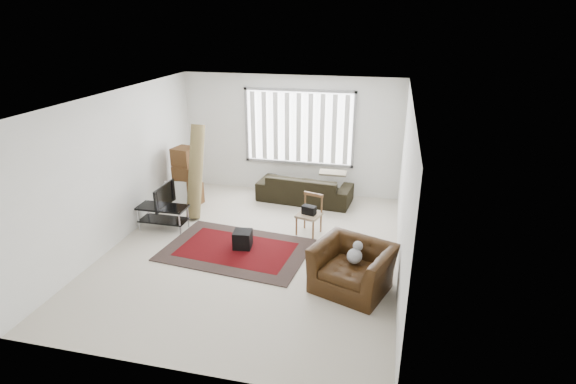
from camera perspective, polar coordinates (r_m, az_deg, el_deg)
name	(u,v)px	position (r m, az deg, el deg)	size (l,w,h in m)	color
room	(261,147)	(7.87, -3.44, 5.70)	(6.00, 6.02, 2.71)	beige
persian_rug	(236,250)	(8.11, -6.59, -7.28)	(2.67, 1.93, 0.02)	black
tv_stand	(163,213)	(9.02, -15.59, -2.54)	(0.95, 0.43, 0.48)	black
tv	(161,196)	(8.89, -15.82, -0.45)	(0.77, 0.10, 0.44)	black
subwoofer	(243,239)	(8.09, -5.78, -5.98)	(0.31, 0.31, 0.31)	black
moving_boxes	(187,179)	(9.98, -12.73, 1.67)	(0.61, 0.57, 1.29)	#56371B
white_flatpack	(176,196)	(9.87, -14.03, -0.46)	(0.49, 0.07, 0.62)	silver
rolled_rug	(196,171)	(9.30, -11.65, 2.57)	(0.28, 0.28, 1.89)	olive
sofa	(305,184)	(10.00, 2.14, 1.01)	(2.08, 0.90, 0.80)	black
side_chair	(309,213)	(8.49, 2.74, -2.63)	(0.51, 0.51, 0.77)	#867258
armchair	(353,264)	(6.89, 8.21, -9.10)	(1.38, 1.29, 0.82)	#321C0A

